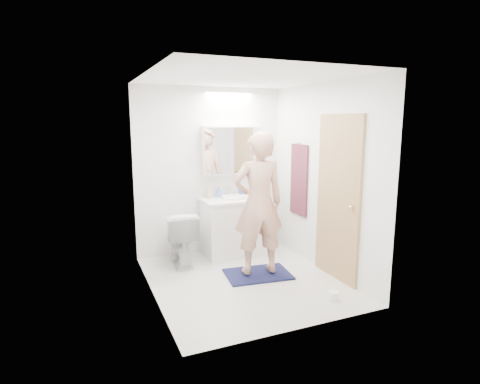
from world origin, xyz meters
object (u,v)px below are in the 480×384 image
toilet_paper_roll (333,296)px  toothbrush_cup (241,193)px  toilet (180,237)px  soap_bottle_a (209,191)px  person (258,204)px  soap_bottle_b (219,192)px  medicine_cabinet (231,150)px  vanity_cabinet (235,227)px

toilet_paper_roll → toothbrush_cup: bearing=96.6°
toilet → soap_bottle_a: bearing=-147.3°
person → soap_bottle_b: 1.08m
soap_bottle_a → toilet_paper_roll: 2.30m
soap_bottle_a → soap_bottle_b: (0.17, 0.03, -0.03)m
soap_bottle_a → toothbrush_cup: bearing=1.1°
person → toothbrush_cup: 1.08m
medicine_cabinet → toilet: (-0.87, -0.33, -1.13)m
vanity_cabinet → soap_bottle_b: 0.57m
soap_bottle_b → toothbrush_cup: 0.35m
vanity_cabinet → soap_bottle_b: (-0.17, 0.18, 0.51)m
toilet → toilet_paper_roll: toilet is taller
person → toilet_paper_roll: bearing=122.6°
toothbrush_cup → medicine_cabinet: bearing=160.5°
soap_bottle_b → medicine_cabinet: bearing=8.3°
medicine_cabinet → toilet: bearing=-159.6°
toilet → soap_bottle_a: size_ratio=3.41×
soap_bottle_b → toothbrush_cup: (0.35, -0.02, -0.04)m
toilet_paper_roll → toilet: bearing=125.7°
vanity_cabinet → toilet_paper_roll: bearing=-77.7°
toothbrush_cup → toilet_paper_roll: bearing=-83.4°
vanity_cabinet → soap_bottle_b: size_ratio=5.53×
medicine_cabinet → toothbrush_cup: medicine_cabinet is taller
soap_bottle_b → toilet_paper_roll: 2.27m
vanity_cabinet → soap_bottle_a: (-0.34, 0.15, 0.54)m
vanity_cabinet → medicine_cabinet: medicine_cabinet is taller
medicine_cabinet → toothbrush_cup: 0.65m
soap_bottle_a → toothbrush_cup: size_ratio=2.25×
toilet → person: 1.24m
medicine_cabinet → soap_bottle_a: (-0.37, -0.06, -0.57)m
medicine_cabinet → toilet: medicine_cabinet is taller
vanity_cabinet → person: 1.04m
person → toilet_paper_roll: (0.45, -0.95, -0.87)m
medicine_cabinet → soap_bottle_a: bearing=-170.8°
soap_bottle_a → toilet_paper_roll: size_ratio=1.97×
toilet → soap_bottle_b: soap_bottle_b is taller
medicine_cabinet → person: 1.25m
soap_bottle_b → toothbrush_cup: soap_bottle_b is taller
vanity_cabinet → toothbrush_cup: size_ratio=9.37×
toothbrush_cup → vanity_cabinet: bearing=-136.9°
medicine_cabinet → soap_bottle_b: 0.63m
person → medicine_cabinet: bearing=-87.0°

